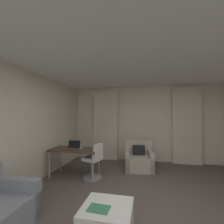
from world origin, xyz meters
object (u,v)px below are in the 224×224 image
(desk, at_px, (75,151))
(coffee_table, at_px, (107,220))
(armchair, at_px, (139,160))
(laptop, at_px, (75,147))
(magazine_open, at_px, (99,209))
(desk_chair, at_px, (94,163))

(desk, distance_m, coffee_table, 2.23)
(armchair, bearing_deg, laptop, -151.32)
(armchair, distance_m, magazine_open, 2.79)
(desk_chair, relative_size, coffee_table, 1.31)
(armchair, height_order, desk_chair, desk_chair)
(armchair, height_order, magazine_open, armchair)
(desk, height_order, magazine_open, desk)
(desk, bearing_deg, armchair, 29.81)
(armchair, xyz_separation_m, coffee_table, (-0.32, -2.67, -0.09))
(magazine_open, bearing_deg, desk_chair, 110.63)
(desk_chair, bearing_deg, laptop, 172.81)
(armchair, height_order, laptop, laptop)
(desk, height_order, coffee_table, desk)
(desk_chair, distance_m, laptop, 0.66)
(laptop, bearing_deg, desk, -77.80)
(coffee_table, bearing_deg, armchair, 83.27)
(magazine_open, bearing_deg, armchair, 81.68)
(armchair, bearing_deg, desk, -150.19)
(armchair, distance_m, coffee_table, 2.69)
(laptop, height_order, coffee_table, laptop)
(armchair, height_order, coffee_table, armchair)
(armchair, height_order, desk, armchair)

